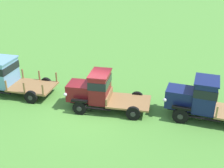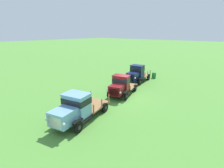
% 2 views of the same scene
% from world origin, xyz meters
% --- Properties ---
extents(ground_plane, '(240.00, 240.00, 0.00)m').
position_xyz_m(ground_plane, '(0.00, 0.00, 0.00)').
color(ground_plane, '#518E38').
extents(vintage_truck_foreground_near, '(5.81, 3.12, 2.22)m').
position_xyz_m(vintage_truck_foreground_near, '(-6.42, -0.13, 1.15)').
color(vintage_truck_foreground_near, black).
rests_on(vintage_truck_foreground_near, ground).
extents(vintage_truck_second_in_line, '(4.99, 2.98, 2.20)m').
position_xyz_m(vintage_truck_second_in_line, '(0.07, 0.77, 1.11)').
color(vintage_truck_second_in_line, black).
rests_on(vintage_truck_second_in_line, ground).
extents(vintage_truck_midrow_center, '(4.80, 2.42, 2.27)m').
position_xyz_m(vintage_truck_midrow_center, '(5.39, 2.29, 1.18)').
color(vintage_truck_midrow_center, black).
rests_on(vintage_truck_midrow_center, ground).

